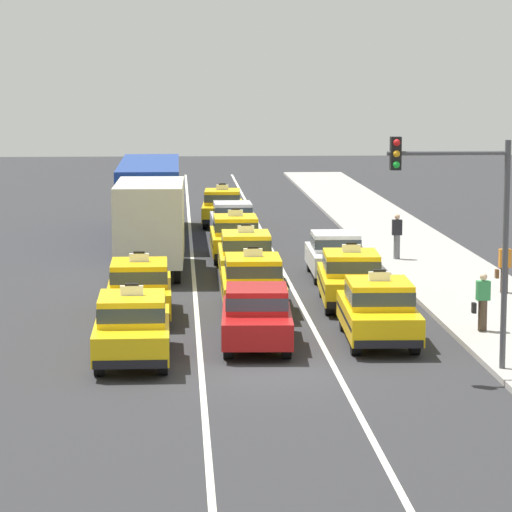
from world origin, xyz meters
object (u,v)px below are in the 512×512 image
at_px(taxi_center_fourth, 235,236).
at_px(sedan_right_third, 335,253).
at_px(sedan_center_fifth, 233,219).
at_px(taxi_center_sixth, 222,207).
at_px(box_truck_left_third, 151,223).
at_px(pedestrian_near_crosswalk, 397,236).
at_px(taxi_left_nearest, 132,326).
at_px(taxi_left_second, 140,288).
at_px(traffic_light_pole, 465,213).
at_px(taxi_right_nearest, 378,310).
at_px(taxi_right_second, 351,277).
at_px(taxi_center_second, 253,282).
at_px(bus_left_fourth, 150,195).
at_px(taxi_center_third, 246,255).
at_px(pedestrian_by_storefront, 504,268).
at_px(sedan_center_nearest, 257,315).
at_px(pedestrian_mid_block, 482,302).

height_order(taxi_center_fourth, sedan_right_third, taxi_center_fourth).
relative_size(sedan_center_fifth, taxi_center_sixth, 0.93).
relative_size(box_truck_left_third, pedestrian_near_crosswalk, 4.17).
height_order(taxi_left_nearest, taxi_left_second, same).
height_order(sedan_right_third, pedestrian_near_crosswalk, pedestrian_near_crosswalk).
bearing_deg(taxi_center_fourth, taxi_center_sixth, 90.56).
relative_size(sedan_center_fifth, traffic_light_pole, 0.77).
xyz_separation_m(sedan_center_fifth, traffic_light_pole, (4.31, -25.28, 2.97)).
distance_m(taxi_right_nearest, traffic_light_pole, 4.99).
height_order(taxi_center_sixth, taxi_right_second, same).
bearing_deg(taxi_left_second, taxi_center_sixth, 82.08).
height_order(taxi_left_second, traffic_light_pole, traffic_light_pole).
bearing_deg(box_truck_left_third, taxi_center_sixth, 78.04).
distance_m(taxi_left_second, taxi_center_sixth, 22.99).
bearing_deg(taxi_left_nearest, sedan_center_fifth, 81.63).
relative_size(taxi_center_second, taxi_right_second, 0.99).
relative_size(bus_left_fourth, taxi_right_second, 2.41).
height_order(taxi_left_second, box_truck_left_third, box_truck_left_third).
distance_m(taxi_center_fourth, pedestrian_near_crosswalk, 6.09).
height_order(taxi_right_nearest, traffic_light_pole, traffic_light_pole).
xyz_separation_m(taxi_left_nearest, bus_left_fourth, (-0.07, 24.40, 0.94)).
bearing_deg(box_truck_left_third, pedestrian_near_crosswalk, 11.63).
distance_m(taxi_center_third, taxi_right_second, 5.79).
height_order(taxi_right_nearest, pedestrian_near_crosswalk, taxi_right_nearest).
height_order(bus_left_fourth, taxi_right_second, bus_left_fourth).
height_order(taxi_center_second, traffic_light_pole, traffic_light_pole).
distance_m(box_truck_left_third, pedestrian_by_storefront, 12.61).
relative_size(taxi_center_second, sedan_center_fifth, 1.06).
xyz_separation_m(taxi_center_third, taxi_right_second, (2.92, -5.00, 0.00)).
bearing_deg(pedestrian_by_storefront, taxi_center_sixth, 112.34).
bearing_deg(taxi_right_nearest, bus_left_fourth, 105.91).
bearing_deg(taxi_left_second, bus_left_fourth, 90.26).
distance_m(taxi_center_fourth, sedan_right_third, 5.67).
bearing_deg(taxi_right_second, pedestrian_by_storefront, 13.98).
bearing_deg(taxi_left_nearest, sedan_right_third, 62.86).
height_order(taxi_left_nearest, taxi_center_second, same).
height_order(taxi_left_nearest, bus_left_fourth, bus_left_fourth).
height_order(taxi_center_second, sedan_right_third, taxi_center_second).
bearing_deg(pedestrian_near_crosswalk, sedan_center_nearest, -112.67).
distance_m(box_truck_left_third, taxi_center_third, 3.91).
bearing_deg(sedan_center_fifth, pedestrian_mid_block, -74.37).
distance_m(taxi_center_second, taxi_center_fourth, 10.86).
xyz_separation_m(taxi_left_nearest, pedestrian_mid_block, (9.27, 2.52, 0.06)).
distance_m(bus_left_fourth, taxi_right_nearest, 23.46).
bearing_deg(taxi_right_nearest, pedestrian_near_crosswalk, 78.55).
bearing_deg(bus_left_fourth, box_truck_left_third, -88.58).
bearing_deg(taxi_right_second, taxi_right_nearest, -89.90).
bearing_deg(traffic_light_pole, bus_left_fourth, 106.54).
relative_size(taxi_left_second, pedestrian_mid_block, 2.92).
xyz_separation_m(taxi_center_sixth, sedan_right_third, (3.34, -15.71, -0.03)).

